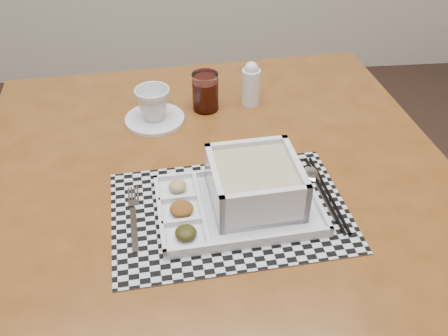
{
  "coord_description": "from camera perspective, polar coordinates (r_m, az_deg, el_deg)",
  "views": [
    {
      "loc": [
        0.51,
        -0.34,
        1.48
      ],
      "look_at": [
        0.58,
        0.47,
        0.84
      ],
      "focal_mm": 40.0,
      "sensor_mm": 36.0,
      "label": 1
    }
  ],
  "objects": [
    {
      "name": "chopsticks",
      "position": [
        1.06,
        11.58,
        -2.84
      ],
      "size": [
        0.04,
        0.24,
        0.01
      ],
      "color": "black",
      "rests_on": "placemat"
    },
    {
      "name": "serving_tray",
      "position": [
        0.99,
        2.84,
        -2.58
      ],
      "size": [
        0.34,
        0.25,
        0.1
      ],
      "color": "silver",
      "rests_on": "placemat"
    },
    {
      "name": "fork",
      "position": [
        1.0,
        -10.17,
        -5.41
      ],
      "size": [
        0.03,
        0.19,
        0.0
      ],
      "color": "silver",
      "rests_on": "placemat"
    },
    {
      "name": "creamer_bottle",
      "position": [
        1.32,
        3.09,
        9.56
      ],
      "size": [
        0.05,
        0.05,
        0.12
      ],
      "color": "silver",
      "rests_on": "dining_table"
    },
    {
      "name": "spoon",
      "position": [
        1.09,
        10.25,
        -1.08
      ],
      "size": [
        0.04,
        0.18,
        0.01
      ],
      "color": "silver",
      "rests_on": "placemat"
    },
    {
      "name": "cup",
      "position": [
        1.25,
        -8.09,
        7.3
      ],
      "size": [
        0.11,
        0.11,
        0.08
      ],
      "primitive_type": "imported",
      "rotation": [
        0.0,
        0.0,
        0.28
      ],
      "color": "silver",
      "rests_on": "saucer"
    },
    {
      "name": "placemat",
      "position": [
        1.0,
        0.7,
        -4.96
      ],
      "size": [
        0.5,
        0.36,
        0.0
      ],
      "primitive_type": "cube",
      "rotation": [
        0.0,
        0.0,
        0.09
      ],
      "color": "#B3B3BB",
      "rests_on": "dining_table"
    },
    {
      "name": "saucer",
      "position": [
        1.28,
        -7.91,
        5.54
      ],
      "size": [
        0.15,
        0.15,
        0.01
      ],
      "primitive_type": "cylinder",
      "color": "silver",
      "rests_on": "dining_table"
    },
    {
      "name": "juice_glass",
      "position": [
        1.3,
        -2.14,
        8.56
      ],
      "size": [
        0.07,
        0.07,
        0.1
      ],
      "color": "white",
      "rests_on": "dining_table"
    },
    {
      "name": "dining_table",
      "position": [
        1.15,
        -0.76,
        -3.64
      ],
      "size": [
        1.14,
        1.14,
        0.79
      ],
      "color": "#532F0F",
      "rests_on": "ground"
    }
  ]
}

